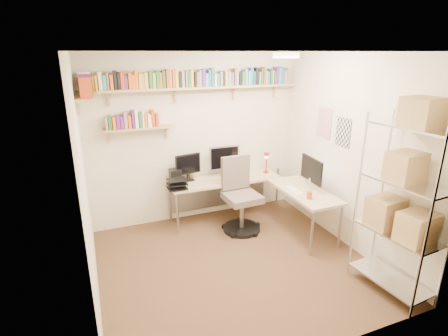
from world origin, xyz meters
The scene contains 6 objects.
ground centered at (0.00, 0.00, 0.00)m, with size 3.20×3.20×0.00m, color #412E1C.
room_shell centered at (0.00, 0.00, 1.55)m, with size 3.24×3.04×2.52m.
wall_shelves centered at (-0.39, 1.30, 2.03)m, with size 3.12×1.09×0.80m.
corner_desk centered at (0.47, 0.99, 0.65)m, with size 2.04×1.72×1.15m.
office_chair centered at (0.43, 0.81, 0.45)m, with size 0.57×0.58×1.08m.
wire_rack centered at (1.36, -1.09, 1.20)m, with size 0.48×0.87×2.11m.
Camera 1 is at (-1.52, -3.42, 2.50)m, focal length 28.00 mm.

